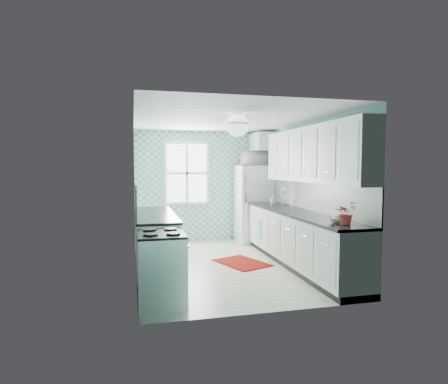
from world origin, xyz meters
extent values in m
cube|color=beige|center=(0.00, 0.00, -0.01)|extent=(3.00, 4.40, 0.02)
cube|color=white|center=(0.00, 0.00, 2.51)|extent=(3.00, 4.40, 0.02)
cube|color=#5EA49B|center=(0.00, 2.21, 1.25)|extent=(3.00, 0.02, 2.50)
cube|color=#5EA49B|center=(0.00, -2.21, 1.25)|extent=(3.00, 0.02, 2.50)
cube|color=#5EA49B|center=(-1.51, 0.00, 1.25)|extent=(0.02, 4.40, 2.50)
cube|color=#5EA49B|center=(1.51, 0.00, 1.25)|extent=(0.02, 4.40, 2.50)
cube|color=#5BC1A1|center=(0.00, 2.19, 1.25)|extent=(3.00, 0.01, 2.50)
cube|color=white|center=(-0.35, 2.17, 1.55)|extent=(1.04, 0.05, 1.44)
cube|color=white|center=(-0.35, 2.15, 1.55)|extent=(0.90, 0.02, 1.30)
cube|color=white|center=(1.49, -0.40, 1.20)|extent=(0.02, 3.60, 0.51)
cube|color=white|center=(-1.49, -0.07, 1.20)|extent=(0.02, 2.15, 0.51)
cube|color=silver|center=(1.33, -0.60, 1.90)|extent=(0.33, 3.20, 0.90)
cube|color=silver|center=(1.30, 1.83, 2.25)|extent=(0.40, 0.74, 0.40)
cylinder|color=silver|center=(0.00, -0.80, 2.48)|extent=(0.14, 0.14, 0.04)
cylinder|color=silver|center=(0.00, -0.80, 2.41)|extent=(0.02, 0.02, 0.12)
sphere|color=white|center=(0.00, -0.80, 2.32)|extent=(0.34, 0.34, 0.34)
cube|color=white|center=(1.20, -0.40, 0.45)|extent=(0.60, 3.60, 0.90)
cube|color=black|center=(1.19, -0.40, 0.92)|extent=(0.63, 3.60, 0.04)
cube|color=white|center=(-1.20, -0.07, 0.45)|extent=(0.60, 2.15, 0.90)
cube|color=black|center=(-1.19, -0.07, 0.92)|extent=(0.63, 2.15, 0.04)
cube|color=silver|center=(1.11, 1.79, 0.86)|extent=(0.75, 0.71, 1.72)
cube|color=silver|center=(1.11, 1.43, 1.26)|extent=(0.74, 0.01, 0.02)
cube|color=silver|center=(0.80, 1.41, 1.46)|extent=(0.03, 0.03, 0.30)
cube|color=silver|center=(0.80, 1.41, 0.86)|extent=(0.03, 0.03, 0.54)
cube|color=white|center=(-1.20, -1.58, 0.44)|extent=(0.57, 0.73, 0.86)
cube|color=black|center=(-1.20, -1.58, 0.87)|extent=(0.57, 0.73, 0.03)
cube|color=black|center=(-0.91, -1.58, 0.50)|extent=(0.01, 0.48, 0.29)
cube|color=silver|center=(1.20, 0.44, 0.92)|extent=(0.47, 0.40, 0.12)
cylinder|color=silver|center=(1.37, 0.44, 1.12)|extent=(0.02, 0.02, 0.30)
torus|color=silver|center=(1.30, 0.44, 1.31)|extent=(0.16, 0.02, 0.16)
cube|color=maroon|center=(0.32, 0.01, 0.01)|extent=(0.97, 1.13, 0.02)
cube|color=#5AB1A7|center=(0.89, 0.72, 0.48)|extent=(0.02, 0.26, 0.39)
imported|color=white|center=(1.20, -1.68, 0.98)|extent=(0.39, 0.39, 0.07)
imported|color=#B21519|center=(1.20, -1.84, 1.09)|extent=(0.34, 0.31, 0.31)
imported|color=#99C2CF|center=(1.25, 0.92, 1.04)|extent=(0.10, 0.10, 0.19)
imported|color=white|center=(1.11, 1.79, 1.87)|extent=(0.56, 0.40, 0.30)
camera|label=1|loc=(-1.52, -6.23, 1.72)|focal=30.00mm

